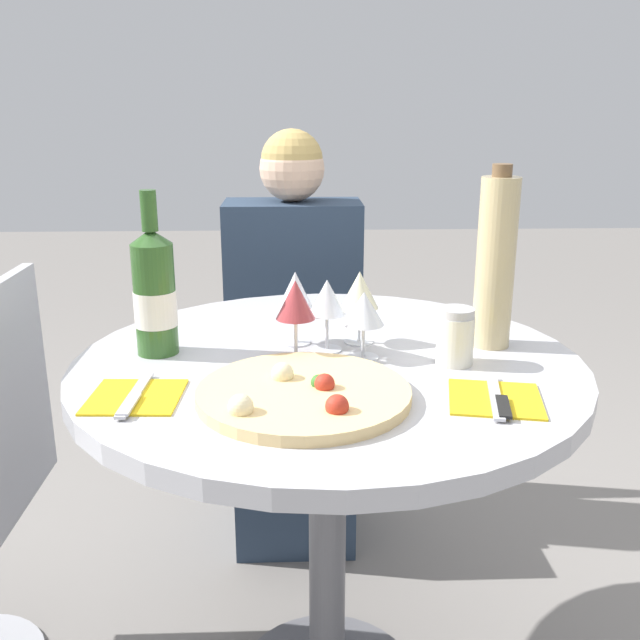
{
  "coord_description": "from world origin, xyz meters",
  "views": [
    {
      "loc": [
        -0.06,
        -1.29,
        1.25
      ],
      "look_at": [
        -0.02,
        -0.07,
        0.88
      ],
      "focal_mm": 40.0,
      "sensor_mm": 36.0,
      "label": 1
    }
  ],
  "objects_px": {
    "dining_table": "(328,417)",
    "chair_behind_diner": "(294,366)",
    "tall_carafe": "(496,262)",
    "wine_bottle": "(155,293)",
    "pizza_large": "(303,393)",
    "seated_diner": "(294,359)"
  },
  "relations": [
    {
      "from": "tall_carafe",
      "to": "dining_table",
      "type": "bearing_deg",
      "value": -168.29
    },
    {
      "from": "chair_behind_diner",
      "to": "pizza_large",
      "type": "bearing_deg",
      "value": 90.83
    },
    {
      "from": "chair_behind_diner",
      "to": "tall_carafe",
      "type": "distance_m",
      "value": 1.01
    },
    {
      "from": "wine_bottle",
      "to": "tall_carafe",
      "type": "xyz_separation_m",
      "value": [
        0.66,
        0.02,
        0.05
      ]
    },
    {
      "from": "chair_behind_diner",
      "to": "tall_carafe",
      "type": "height_order",
      "value": "tall_carafe"
    },
    {
      "from": "wine_bottle",
      "to": "dining_table",
      "type": "bearing_deg",
      "value": -7.98
    },
    {
      "from": "chair_behind_diner",
      "to": "seated_diner",
      "type": "relative_size",
      "value": 0.77
    },
    {
      "from": "wine_bottle",
      "to": "tall_carafe",
      "type": "relative_size",
      "value": 0.88
    },
    {
      "from": "chair_behind_diner",
      "to": "seated_diner",
      "type": "bearing_deg",
      "value": 90.0
    },
    {
      "from": "pizza_large",
      "to": "wine_bottle",
      "type": "height_order",
      "value": "wine_bottle"
    },
    {
      "from": "seated_diner",
      "to": "pizza_large",
      "type": "relative_size",
      "value": 3.32
    },
    {
      "from": "dining_table",
      "to": "chair_behind_diner",
      "type": "height_order",
      "value": "chair_behind_diner"
    },
    {
      "from": "chair_behind_diner",
      "to": "wine_bottle",
      "type": "relative_size",
      "value": 2.87
    },
    {
      "from": "dining_table",
      "to": "chair_behind_diner",
      "type": "distance_m",
      "value": 0.87
    },
    {
      "from": "chair_behind_diner",
      "to": "wine_bottle",
      "type": "distance_m",
      "value": 0.96
    },
    {
      "from": "chair_behind_diner",
      "to": "seated_diner",
      "type": "xyz_separation_m",
      "value": [
        0.0,
        -0.14,
        0.08
      ]
    },
    {
      "from": "dining_table",
      "to": "tall_carafe",
      "type": "distance_m",
      "value": 0.45
    },
    {
      "from": "chair_behind_diner",
      "to": "seated_diner",
      "type": "distance_m",
      "value": 0.16
    },
    {
      "from": "seated_diner",
      "to": "pizza_large",
      "type": "xyz_separation_m",
      "value": [
        0.02,
        -0.9,
        0.27
      ]
    },
    {
      "from": "wine_bottle",
      "to": "pizza_large",
      "type": "bearing_deg",
      "value": -41.11
    },
    {
      "from": "dining_table",
      "to": "tall_carafe",
      "type": "height_order",
      "value": "tall_carafe"
    },
    {
      "from": "dining_table",
      "to": "chair_behind_diner",
      "type": "xyz_separation_m",
      "value": [
        -0.07,
        0.85,
        -0.21
      ]
    }
  ]
}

